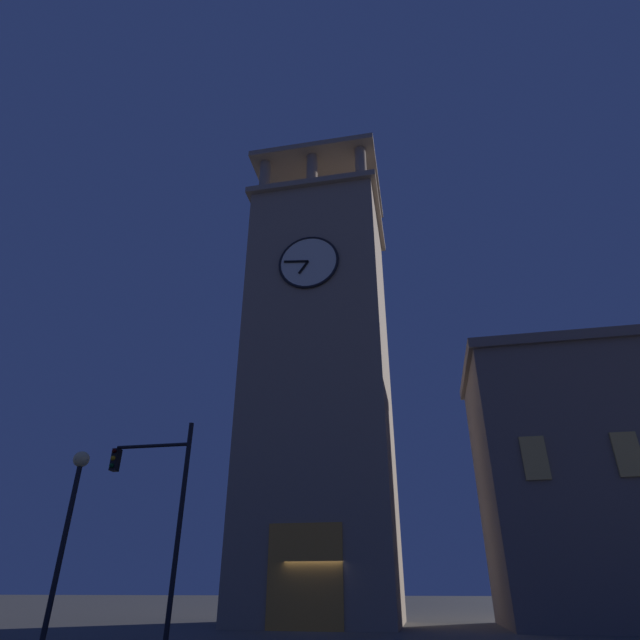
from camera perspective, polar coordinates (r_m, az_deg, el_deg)
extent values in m
plane|color=#56544F|center=(24.39, -0.23, -31.34)|extent=(200.00, 200.00, 0.00)
cube|color=gray|center=(28.85, 0.14, -7.49)|extent=(7.39, 7.24, 23.03)
cube|color=gray|center=(34.70, 0.12, 10.98)|extent=(7.99, 7.84, 0.40)
cylinder|color=gray|center=(33.14, 4.57, 16.84)|extent=(0.70, 0.70, 2.63)
cylinder|color=gray|center=(33.47, -0.91, 16.18)|extent=(0.70, 0.70, 2.63)
cylinder|color=gray|center=(34.08, -6.19, 15.41)|extent=(0.70, 0.70, 2.63)
cylinder|color=gray|center=(37.68, 5.70, 10.46)|extent=(0.70, 0.70, 2.63)
cylinder|color=gray|center=(37.97, 0.99, 9.96)|extent=(0.70, 0.70, 2.63)
cylinder|color=gray|center=(38.51, -3.61, 9.40)|extent=(0.70, 0.70, 2.63)
cube|color=gray|center=(36.67, 0.11, 14.67)|extent=(7.99, 7.84, 0.40)
cylinder|color=black|center=(37.79, 0.11, 16.51)|extent=(0.12, 0.12, 2.88)
cylinder|color=silver|center=(28.37, -1.29, 6.47)|extent=(3.26, 0.12, 3.26)
torus|color=black|center=(28.36, -1.30, 6.50)|extent=(3.42, 0.16, 3.42)
cube|color=black|center=(28.13, -1.85, 5.91)|extent=(0.61, 0.06, 0.81)
cube|color=black|center=(28.47, -2.69, 6.56)|extent=(1.39, 0.06, 0.27)
cube|color=orange|center=(23.57, -1.67, -26.59)|extent=(3.20, 0.24, 4.00)
cube|color=#E0B259|center=(24.82, 31.16, -12.70)|extent=(1.00, 0.12, 1.80)
cube|color=#E0B259|center=(23.86, 22.88, -14.01)|extent=(1.00, 0.12, 1.80)
cylinder|color=black|center=(17.98, -15.44, -21.20)|extent=(0.16, 0.16, 6.59)
cylinder|color=black|center=(19.01, -18.16, -13.23)|extent=(2.65, 0.12, 0.12)
cube|color=black|center=(19.58, -21.88, -14.32)|extent=(0.22, 0.30, 0.75)
sphere|color=#360505|center=(19.49, -22.01, -13.40)|extent=(0.16, 0.16, 0.16)
sphere|color=orange|center=(19.44, -22.14, -14.11)|extent=(0.16, 0.16, 0.16)
sphere|color=#063316|center=(19.39, -22.28, -14.82)|extent=(0.16, 0.16, 0.16)
cylinder|color=black|center=(16.12, -27.02, -22.42)|extent=(0.14, 0.14, 4.53)
sphere|color=#F9DB8C|center=(16.42, -25.13, -13.91)|extent=(0.44, 0.44, 0.44)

